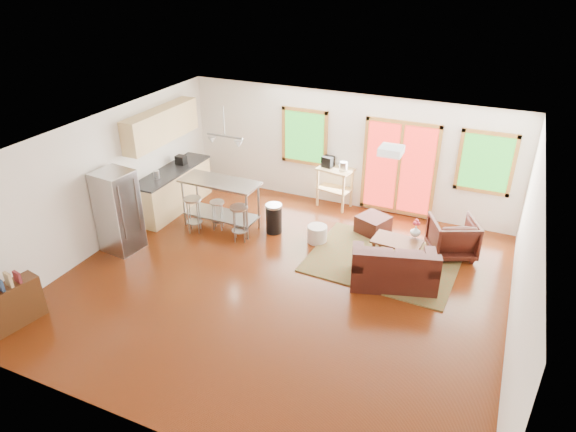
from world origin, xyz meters
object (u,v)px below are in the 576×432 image
at_px(armchair, 453,235).
at_px(ottoman, 373,225).
at_px(rug, 383,261).
at_px(kitchen_cart, 334,174).
at_px(island, 220,196).
at_px(refrigerator, 119,211).
at_px(loveseat, 394,269).
at_px(coffee_table, 397,243).

distance_m(armchair, ottoman, 1.64).
height_order(armchair, ottoman, armchair).
distance_m(rug, armchair, 1.44).
xyz_separation_m(rug, kitchen_cart, (-1.67, 1.88, 0.79)).
bearing_deg(rug, kitchen_cart, 131.54).
bearing_deg(island, rug, 0.26).
bearing_deg(refrigerator, ottoman, 37.36).
bearing_deg(armchair, ottoman, -32.29).
distance_m(loveseat, island, 3.91).
relative_size(refrigerator, island, 0.97).
relative_size(rug, ottoman, 4.74).
bearing_deg(coffee_table, refrigerator, -159.56).
height_order(ottoman, island, island).
xyz_separation_m(rug, armchair, (1.12, 0.80, 0.41)).
distance_m(rug, refrigerator, 5.13).
bearing_deg(island, kitchen_cart, 46.05).
xyz_separation_m(armchair, kitchen_cart, (-2.79, 1.08, 0.38)).
bearing_deg(rug, island, -179.74).
bearing_deg(island, armchair, 10.07).
height_order(refrigerator, kitchen_cart, refrigerator).
xyz_separation_m(rug, refrigerator, (-4.81, -1.58, 0.80)).
xyz_separation_m(ottoman, kitchen_cart, (-1.18, 0.86, 0.61)).
xyz_separation_m(loveseat, coffee_table, (-0.16, 0.91, 0.00)).
bearing_deg(island, coffee_table, 4.54).
relative_size(armchair, island, 0.50).
bearing_deg(loveseat, refrigerator, 174.17).
bearing_deg(coffee_table, rug, -123.16).
relative_size(rug, coffee_table, 2.84).
relative_size(coffee_table, refrigerator, 0.58).
distance_m(ottoman, island, 3.23).
bearing_deg(armchair, coffee_table, 4.71).
distance_m(coffee_table, island, 3.71).
relative_size(island, kitchen_cart, 1.43).
height_order(refrigerator, island, refrigerator).
height_order(coffee_table, island, island).
distance_m(rug, loveseat, 0.78).
bearing_deg(refrigerator, kitchen_cart, 54.11).
xyz_separation_m(refrigerator, kitchen_cart, (3.15, 3.47, -0.01)).
bearing_deg(kitchen_cart, armchair, -21.14).
relative_size(armchair, refrigerator, 0.52).
bearing_deg(loveseat, rug, 101.88).
xyz_separation_m(loveseat, ottoman, (-0.83, 1.66, -0.12)).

